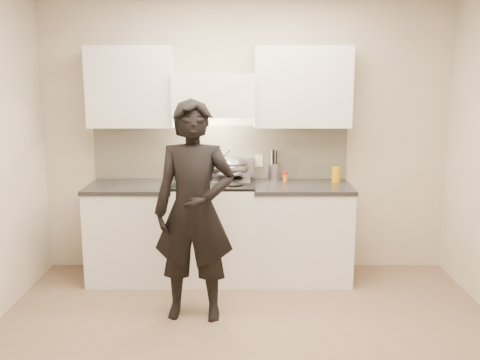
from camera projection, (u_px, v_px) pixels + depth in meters
The scene contains 11 objects.
ground_plane at pixel (247, 350), 3.82m from camera, with size 4.00×4.00×0.00m, color #866B53.
room_shell at pixel (240, 122), 3.88m from camera, with size 4.04×3.54×2.70m.
stove at pixel (215, 230), 5.12m from camera, with size 0.76×0.65×0.96m.
counter_right at pixel (301, 231), 5.13m from camera, with size 0.92×0.67×0.92m.
counter_left at pixel (134, 231), 5.13m from camera, with size 0.82×0.67×0.92m.
wok at pixel (229, 166), 5.15m from camera, with size 0.41×0.49×0.33m.
stock_pot at pixel (191, 176), 4.88m from camera, with size 0.30×0.26×0.14m.
utensil_crock at pixel (274, 170), 5.26m from camera, with size 0.11×0.11×0.30m.
spice_jar at pixel (285, 177), 5.16m from camera, with size 0.04×0.04×0.10m.
oil_glass at pixel (336, 174), 5.15m from camera, with size 0.08×0.08×0.15m.
person at pixel (194, 211), 4.21m from camera, with size 0.64×0.42×1.76m, color black.
Camera 1 is at (-0.05, -3.51, 1.92)m, focal length 40.00 mm.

